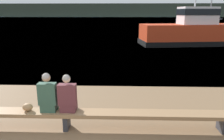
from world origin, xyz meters
TOP-DOWN VIEW (x-y plane):
  - water_surface at (0.00, 125.75)m, footprint 240.00×240.00m
  - far_shoreline at (0.00, 170.50)m, footprint 600.00×12.00m
  - bench_main at (0.09, 2.22)m, footprint 8.76×0.45m
  - person_left at (-0.37, 2.23)m, footprint 0.46×0.39m
  - person_right at (0.15, 2.23)m, footprint 0.46×0.39m
  - shopping_bag at (-0.93, 2.23)m, footprint 0.27×0.22m
  - tugboat_red at (8.49, 18.58)m, footprint 10.09×4.67m
  - moored_sailboat at (15.16, 30.43)m, footprint 9.15×3.92m

SIDE VIEW (x-z plane):
  - water_surface at x=0.00m, z-range 0.00..0.00m
  - bench_main at x=0.09m, z-range 0.17..0.66m
  - shopping_bag at x=-0.93m, z-range 0.49..0.71m
  - moored_sailboat at x=15.16m, z-range -3.96..5.21m
  - person_right at x=0.15m, z-range 0.41..1.43m
  - person_left at x=-0.37m, z-range 0.42..1.47m
  - tugboat_red at x=8.49m, z-range -1.79..4.08m
  - far_shoreline at x=0.00m, z-range 0.00..9.72m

